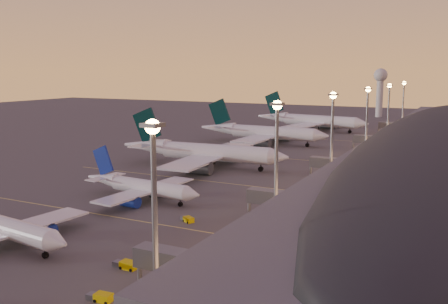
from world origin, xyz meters
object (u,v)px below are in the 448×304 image
radar_tower (380,84)px  baggage_tug_a (101,297)px  airliner_narrow_south (0,226)px  baggage_tug_c (187,219)px  airliner_wide_near (202,152)px  airliner_wide_mid (262,132)px  airliner_wide_far (310,121)px  airliner_narrow_north (140,186)px  baggage_tug_b (126,265)px

radar_tower → baggage_tug_a: radar_tower is taller
airliner_narrow_south → baggage_tug_c: (23.31, 27.24, -2.89)m
airliner_wide_near → airliner_narrow_south: bearing=-91.5°
airliner_wide_mid → airliner_wide_far: airliner_wide_far is taller
airliner_narrow_north → airliner_narrow_south: bearing=-91.0°
airliner_wide_mid → baggage_tug_c: size_ratio=15.35×
airliner_wide_near → airliner_wide_mid: size_ratio=1.00×
airliner_wide_far → baggage_tug_b: airliner_wide_far is taller
radar_tower → baggage_tug_b: 287.56m
airliner_wide_far → radar_tower: size_ratio=1.93×
airliner_narrow_north → airliner_wide_near: bearing=104.0°
airliner_narrow_north → baggage_tug_a: airliner_narrow_north is taller
airliner_narrow_south → baggage_tug_a: 33.03m
airliner_narrow_north → baggage_tug_a: (27.90, -47.08, -2.73)m
airliner_narrow_south → airliner_wide_far: airliner_wide_far is taller
airliner_narrow_south → radar_tower: (16.72, 287.89, 18.49)m
baggage_tug_a → airliner_wide_far: bearing=94.9°
airliner_wide_near → baggage_tug_b: (31.20, -79.83, -4.31)m
baggage_tug_c → baggage_tug_b: bearing=-52.1°
airliner_wide_near → baggage_tug_b: 85.82m
airliner_narrow_north → radar_tower: size_ratio=1.08×
airliner_wide_near → baggage_tug_c: (27.03, -53.91, -4.38)m
airliner_wide_far → baggage_tug_b: (29.41, -192.66, -4.59)m
airliner_narrow_south → baggage_tug_b: (27.49, 1.32, -2.81)m
airliner_narrow_south → baggage_tug_a: size_ratio=9.47×
airliner_wide_far → baggage_tug_a: 206.23m
airliner_wide_far → baggage_tug_b: size_ratio=14.82×
airliner_wide_far → radar_tower: (18.64, 93.91, 16.71)m
airliner_wide_near → baggage_tug_a: (35.22, -90.62, -4.37)m
airliner_wide_near → airliner_wide_far: size_ratio=0.95×
baggage_tug_a → baggage_tug_b: (-4.02, 10.79, 0.06)m
baggage_tug_b → airliner_wide_near: bearing=112.1°
airliner_wide_near → airliner_wide_mid: 57.13m
airliner_wide_mid → baggage_tug_c: 114.93m
airliner_narrow_south → airliner_wide_near: bearing=99.0°
baggage_tug_a → airliner_narrow_north: bearing=116.2°
radar_tower → baggage_tug_a: bearing=-87.2°
airliner_narrow_north → baggage_tug_a: bearing=-54.9°
airliner_narrow_north → radar_tower: 251.32m
airliner_wide_mid → radar_tower: bearing=81.6°
airliner_wide_far → baggage_tug_a: airliner_wide_far is taller
airliner_narrow_north → airliner_wide_far: airliner_wide_far is taller
airliner_narrow_north → airliner_wide_far: (-5.53, 156.37, 1.92)m
airliner_narrow_south → airliner_narrow_north: size_ratio=1.04×
airliner_wide_near → baggage_tug_a: size_ratio=15.31×
radar_tower → baggage_tug_c: (6.60, -260.65, -21.38)m
airliner_wide_near → baggage_tug_c: bearing=-67.5°
radar_tower → baggage_tug_c: size_ratio=8.45×
airliner_wide_near → baggage_tug_b: airliner_wide_near is taller
airliner_wide_far → baggage_tug_c: airliner_wide_far is taller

